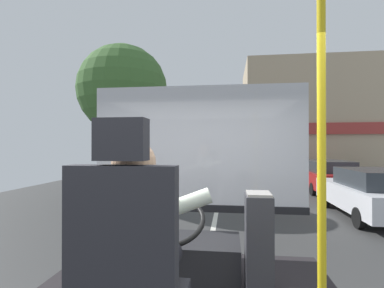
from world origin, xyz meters
TOP-DOWN VIEW (x-y plane):
  - ground at (0.00, 8.80)m, footprint 18.00×44.00m
  - driver_seat at (-0.09, -0.47)m, footprint 0.48×0.48m
  - bus_driver at (-0.09, -0.35)m, footprint 0.74×0.59m
  - steering_console at (-0.09, 0.80)m, footprint 1.10×1.00m
  - handrail_pole at (0.84, -0.19)m, footprint 0.04×0.04m
  - fare_box at (0.59, 0.54)m, footprint 0.20×0.27m
  - windshield_panel at (0.00, 1.62)m, footprint 2.50×0.08m
  - street_tree at (-3.30, 7.87)m, footprint 3.08×3.08m
  - shop_building at (6.14, 16.98)m, footprint 9.54×5.62m
  - parked_car_white at (4.24, 6.52)m, footprint 1.91×3.84m
  - parked_car_red at (4.47, 11.23)m, footprint 1.92×4.38m
  - parked_car_blue at (3.92, 16.62)m, footprint 1.82×4.19m
  - parked_car_green at (4.36, 22.17)m, footprint 1.96×4.08m

SIDE VIEW (x-z plane):
  - ground at x=0.00m, z-range -0.05..0.00m
  - parked_car_white at x=4.24m, z-range 0.02..1.32m
  - parked_car_red at x=4.47m, z-range 0.02..1.32m
  - parked_car_green at x=4.36m, z-range 0.02..1.40m
  - parked_car_blue at x=3.92m, z-range 0.02..1.49m
  - steering_console at x=-0.09m, z-range 0.49..1.32m
  - fare_box at x=0.59m, z-range 0.68..1.55m
  - driver_seat at x=-0.09m, z-range 0.59..1.94m
  - bus_driver at x=-0.09m, z-range 1.07..1.84m
  - windshield_panel at x=0.00m, z-range 0.98..2.46m
  - handrail_pole at x=0.84m, z-range 0.68..2.88m
  - shop_building at x=6.14m, z-range 0.00..6.85m
  - street_tree at x=-3.30m, z-range 1.15..6.56m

